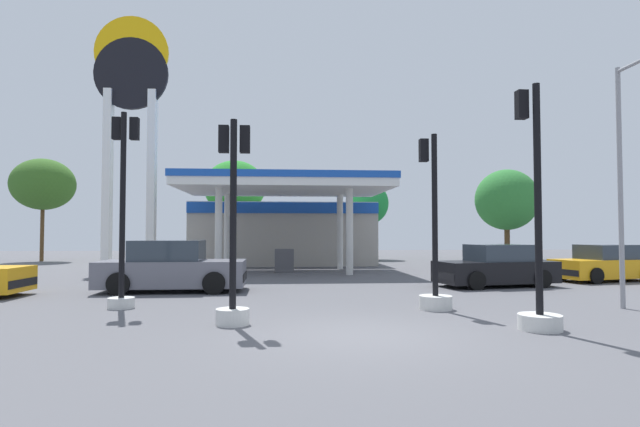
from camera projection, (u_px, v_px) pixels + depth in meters
The scene contains 15 objects.
ground_plane at pixel (362, 335), 9.25m from camera, with size 90.00×90.00×0.00m, color #56565B.
gas_station at pixel (284, 228), 30.18m from camera, with size 10.56×13.80×4.52m.
station_pole_sign at pixel (131, 108), 26.17m from camera, with size 3.78×0.56×13.19m.
car_1 at pixel (172, 268), 16.20m from camera, with size 4.60×2.14×1.64m.
car_2 at pixel (496, 267), 17.68m from camera, with size 4.34×2.41×1.47m.
car_3 at pixel (604, 265), 19.65m from camera, with size 4.22×2.49×1.42m.
traffic_signal_0 at pixel (123, 225), 12.68m from camera, with size 0.65×0.68×4.93m.
traffic_signal_1 at pixel (233, 249), 10.38m from camera, with size 0.68×0.70×4.23m.
traffic_signal_2 at pixel (434, 266), 12.42m from camera, with size 0.80×0.80×4.33m.
traffic_signal_3 at pixel (537, 265), 9.82m from camera, with size 0.82×0.82×4.82m.
tree_0 at pixel (43, 184), 33.51m from camera, with size 4.04×4.04×6.81m.
tree_1 at pixel (235, 188), 33.40m from camera, with size 4.04×4.04×6.67m.
tree_2 at pixel (368, 204), 36.03m from camera, with size 2.96×2.96×5.51m.
tree_3 at pixel (507, 200), 35.79m from camera, with size 4.37×4.37×6.38m.
corner_streetlamp at pixel (626, 159), 12.42m from camera, with size 0.24×1.48×6.05m.
Camera 1 is at (-1.51, -9.23, 1.88)m, focal length 28.32 mm.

